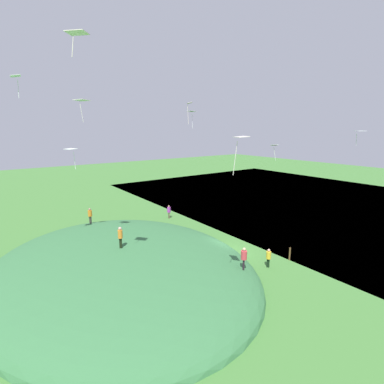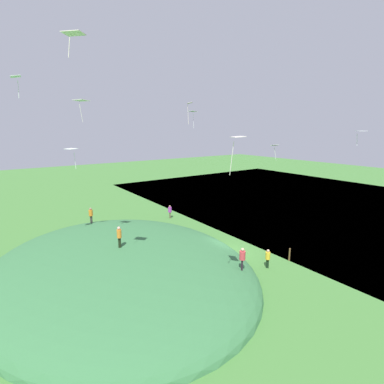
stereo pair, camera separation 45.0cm
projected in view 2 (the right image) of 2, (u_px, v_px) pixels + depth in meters
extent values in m
plane|color=#3E7332|center=(229.00, 252.00, 27.72)|extent=(160.00, 160.00, 0.00)
cube|color=teal|center=(359.00, 211.00, 42.25)|extent=(45.06, 80.00, 0.40)
ellipsoid|color=#336A3C|center=(121.00, 270.00, 24.23)|extent=(21.04, 25.16, 4.52)
cube|color=black|center=(120.00, 243.00, 23.13)|extent=(0.23, 0.20, 0.85)
cylinder|color=orange|center=(119.00, 234.00, 22.96)|extent=(0.51, 0.51, 0.67)
sphere|color=tan|center=(119.00, 228.00, 22.86)|extent=(0.25, 0.25, 0.25)
cube|color=black|center=(267.00, 263.00, 24.53)|extent=(0.22, 0.25, 0.80)
cylinder|color=gold|center=(268.00, 256.00, 24.38)|extent=(0.56, 0.56, 0.63)
sphere|color=tan|center=(268.00, 251.00, 24.29)|extent=(0.24, 0.24, 0.24)
cube|color=black|center=(242.00, 265.00, 21.86)|extent=(0.27, 0.27, 0.85)
cylinder|color=#C33A41|center=(242.00, 255.00, 21.70)|extent=(0.65, 0.65, 0.68)
sphere|color=tan|center=(243.00, 250.00, 21.60)|extent=(0.26, 0.26, 0.26)
cube|color=brown|center=(170.00, 215.00, 38.23)|extent=(0.23, 0.29, 0.85)
cylinder|color=purple|center=(170.00, 210.00, 38.07)|extent=(0.60, 0.60, 0.67)
sphere|color=#947054|center=(170.00, 206.00, 37.97)|extent=(0.25, 0.25, 0.25)
cube|color=#373530|center=(91.00, 219.00, 31.65)|extent=(0.21, 0.26, 0.83)
cylinder|color=orange|center=(91.00, 213.00, 31.49)|extent=(0.56, 0.56, 0.65)
sphere|color=#94665A|center=(90.00, 209.00, 31.39)|extent=(0.25, 0.25, 0.25)
cube|color=#F2E2CF|center=(73.00, 33.00, 14.07)|extent=(1.20, 1.21, 0.06)
cylinder|color=#F2E2CF|center=(69.00, 48.00, 13.97)|extent=(0.17, 0.04, 0.93)
cube|color=white|center=(193.00, 111.00, 35.55)|extent=(0.86, 1.18, 0.10)
cylinder|color=white|center=(193.00, 121.00, 35.88)|extent=(0.08, 0.20, 1.77)
cube|color=white|center=(71.00, 149.00, 26.11)|extent=(1.08, 1.30, 0.07)
cylinder|color=white|center=(75.00, 160.00, 26.46)|extent=(0.06, 0.15, 1.58)
cube|color=white|center=(361.00, 131.00, 23.47)|extent=(1.07, 1.10, 0.04)
cylinder|color=white|center=(357.00, 140.00, 23.88)|extent=(0.05, 0.13, 0.98)
cube|color=silver|center=(275.00, 145.00, 28.80)|extent=(0.81, 0.67, 0.12)
cylinder|color=silver|center=(275.00, 154.00, 29.06)|extent=(0.19, 0.22, 1.37)
cube|color=silver|center=(81.00, 100.00, 21.76)|extent=(1.20, 1.36, 0.08)
cylinder|color=silver|center=(81.00, 113.00, 21.75)|extent=(0.18, 0.05, 1.35)
cube|color=silver|center=(238.00, 137.00, 15.74)|extent=(0.96, 1.10, 0.08)
cylinder|color=silver|center=(232.00, 158.00, 16.06)|extent=(0.13, 0.19, 1.91)
cube|color=#F6DBCF|center=(190.00, 103.00, 27.88)|extent=(0.85, 0.88, 0.15)
cylinder|color=#F6DBCF|center=(188.00, 115.00, 27.94)|extent=(0.12, 0.09, 1.83)
cube|color=white|center=(16.00, 76.00, 20.19)|extent=(0.75, 0.99, 0.14)
cylinder|color=white|center=(18.00, 89.00, 20.46)|extent=(0.10, 0.12, 1.24)
cylinder|color=brown|center=(289.00, 255.00, 25.82)|extent=(0.14, 0.14, 1.17)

